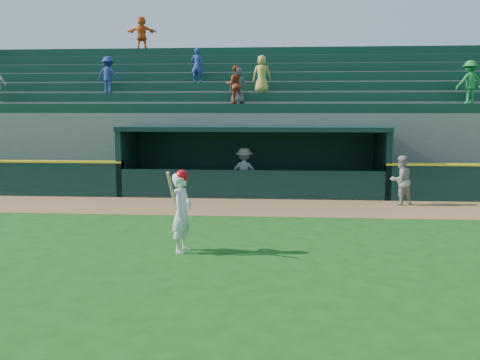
{
  "coord_description": "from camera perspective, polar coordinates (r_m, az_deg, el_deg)",
  "views": [
    {
      "loc": [
        1.03,
        -11.6,
        3.05
      ],
      "look_at": [
        0.0,
        1.6,
        1.3
      ],
      "focal_mm": 40.0,
      "sensor_mm": 36.0,
      "label": 1
    }
  ],
  "objects": [
    {
      "name": "dugout_player_front",
      "position": [
        17.89,
        16.78,
        -0.02
      ],
      "size": [
        0.96,
        0.88,
        1.6
      ],
      "primitive_type": "imported",
      "rotation": [
        0.0,
        0.0,
        3.6
      ],
      "color": "#9A9995",
      "rests_on": "ground"
    },
    {
      "name": "dugout",
      "position": [
        19.7,
        1.45,
        2.6
      ],
      "size": [
        9.4,
        2.8,
        2.46
      ],
      "color": "slate",
      "rests_on": "ground"
    },
    {
      "name": "ground",
      "position": [
        12.03,
        -0.6,
        -7.15
      ],
      "size": [
        120.0,
        120.0,
        0.0
      ],
      "primitive_type": "plane",
      "color": "#154C13",
      "rests_on": "ground"
    },
    {
      "name": "stands",
      "position": [
        24.19,
        1.96,
        5.99
      ],
      "size": [
        34.5,
        6.32,
        7.51
      ],
      "color": "slate",
      "rests_on": "ground"
    },
    {
      "name": "warning_track",
      "position": [
        16.81,
        0.88,
        -2.91
      ],
      "size": [
        40.0,
        3.0,
        0.01
      ],
      "primitive_type": "cube",
      "color": "olive",
      "rests_on": "ground"
    },
    {
      "name": "dugout_player_inside",
      "position": [
        19.12,
        0.47,
        0.93
      ],
      "size": [
        1.17,
        0.76,
        1.7
      ],
      "primitive_type": "imported",
      "rotation": [
        0.0,
        0.0,
        3.02
      ],
      "color": "#9A9A95",
      "rests_on": "ground"
    },
    {
      "name": "batter_at_plate",
      "position": [
        11.52,
        -6.2,
        -3.28
      ],
      "size": [
        0.52,
        0.83,
        1.8
      ],
      "color": "white",
      "rests_on": "ground"
    }
  ]
}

